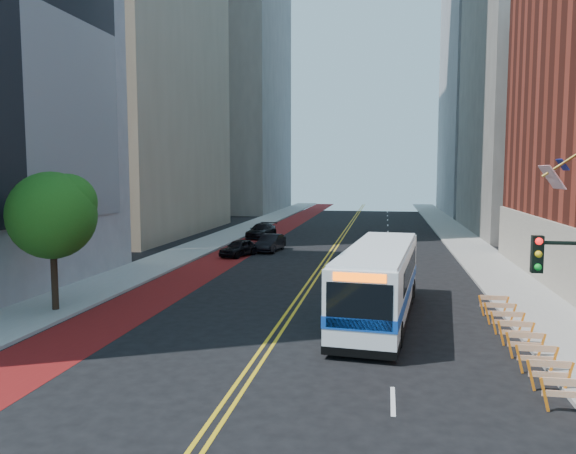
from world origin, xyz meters
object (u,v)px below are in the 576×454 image
(car_a, at_px, (239,248))
(car_c, at_px, (261,231))
(street_tree, at_px, (53,212))
(car_b, at_px, (270,243))
(transit_bus, at_px, (379,281))

(car_a, relative_size, car_c, 0.78)
(car_c, bearing_deg, street_tree, -88.30)
(car_b, bearing_deg, transit_bus, -59.36)
(transit_bus, height_order, car_b, transit_bus)
(street_tree, height_order, car_a, street_tree)
(street_tree, relative_size, car_b, 1.51)
(car_b, bearing_deg, street_tree, -98.77)
(transit_bus, distance_m, car_b, 23.02)
(car_b, xyz_separation_m, car_c, (-2.91, 9.47, 0.01))
(street_tree, height_order, car_c, street_tree)
(car_a, xyz_separation_m, car_b, (1.93, 3.19, 0.05))
(street_tree, relative_size, car_a, 1.67)
(transit_bus, xyz_separation_m, car_c, (-12.41, 30.41, -1.05))
(transit_bus, bearing_deg, car_b, 120.17)
(transit_bus, relative_size, car_b, 2.88)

